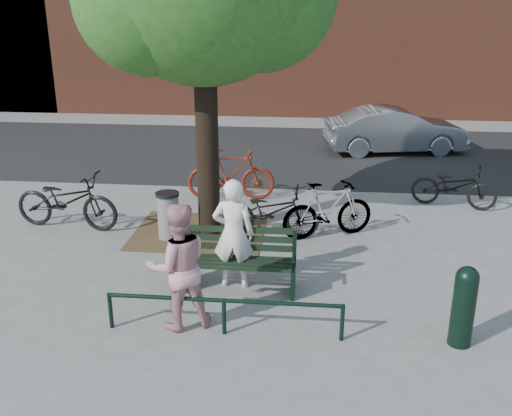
# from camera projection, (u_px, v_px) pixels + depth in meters

# --- Properties ---
(ground) EXTENTS (90.00, 90.00, 0.00)m
(ground) POSITION_uv_depth(u_px,v_px,m) (237.00, 290.00, 8.50)
(ground) COLOR gray
(ground) RESTS_ON ground
(dirt_pit) EXTENTS (2.40, 2.00, 0.02)m
(dirt_pit) POSITION_uv_depth(u_px,v_px,m) (199.00, 232.00, 10.66)
(dirt_pit) COLOR brown
(dirt_pit) RESTS_ON ground
(road) EXTENTS (40.00, 7.00, 0.01)m
(road) POSITION_uv_depth(u_px,v_px,m) (276.00, 152.00, 16.47)
(road) COLOR black
(road) RESTS_ON ground
(park_bench) EXTENTS (1.74, 0.54, 0.97)m
(park_bench) POSITION_uv_depth(u_px,v_px,m) (237.00, 259.00, 8.42)
(park_bench) COLOR black
(park_bench) RESTS_ON ground
(guard_railing) EXTENTS (3.06, 0.06, 0.51)m
(guard_railing) POSITION_uv_depth(u_px,v_px,m) (224.00, 306.00, 7.24)
(guard_railing) COLOR black
(guard_railing) RESTS_ON ground
(person_left) EXTENTS (0.62, 0.41, 1.68)m
(person_left) POSITION_uv_depth(u_px,v_px,m) (233.00, 234.00, 8.37)
(person_left) COLOR white
(person_left) RESTS_ON ground
(person_right) EXTENTS (1.02, 0.93, 1.71)m
(person_right) POSITION_uv_depth(u_px,v_px,m) (178.00, 267.00, 7.29)
(person_right) COLOR #C8898D
(person_right) RESTS_ON ground
(bollard) EXTENTS (0.28, 0.28, 1.06)m
(bollard) POSITION_uv_depth(u_px,v_px,m) (464.00, 304.00, 6.97)
(bollard) COLOR black
(bollard) RESTS_ON ground
(litter_bin) EXTENTS (0.43, 0.43, 0.87)m
(litter_bin) POSITION_uv_depth(u_px,v_px,m) (168.00, 215.00, 10.26)
(litter_bin) COLOR gray
(litter_bin) RESTS_ON ground
(bicycle_a) EXTENTS (2.13, 0.96, 1.08)m
(bicycle_a) POSITION_uv_depth(u_px,v_px,m) (66.00, 201.00, 10.72)
(bicycle_a) COLOR black
(bicycle_a) RESTS_ON ground
(bicycle_b) EXTENTS (1.93, 0.68, 1.14)m
(bicycle_b) POSITION_uv_depth(u_px,v_px,m) (231.00, 174.00, 12.30)
(bicycle_b) COLOR #601B0D
(bicycle_b) RESTS_ON ground
(bicycle_c) EXTENTS (1.81, 0.69, 0.94)m
(bicycle_c) POSITION_uv_depth(u_px,v_px,m) (270.00, 211.00, 10.38)
(bicycle_c) COLOR black
(bicycle_c) RESTS_ON ground
(bicycle_d) EXTENTS (1.80, 1.13, 1.05)m
(bicycle_d) POSITION_uv_depth(u_px,v_px,m) (328.00, 210.00, 10.30)
(bicycle_d) COLOR gray
(bicycle_d) RESTS_ON ground
(bicycle_e) EXTENTS (1.81, 1.06, 0.90)m
(bicycle_e) POSITION_uv_depth(u_px,v_px,m) (454.00, 186.00, 11.88)
(bicycle_e) COLOR black
(bicycle_e) RESTS_ON ground
(parked_car) EXTENTS (4.13, 2.07, 1.30)m
(parked_car) POSITION_uv_depth(u_px,v_px,m) (395.00, 130.00, 16.24)
(parked_car) COLOR gray
(parked_car) RESTS_ON ground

